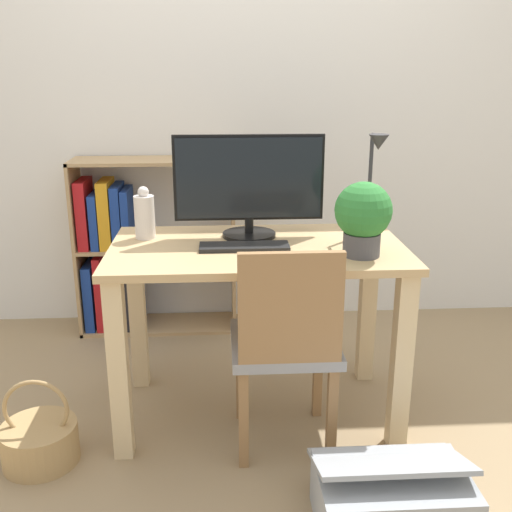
% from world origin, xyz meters
% --- Properties ---
extents(ground_plane, '(10.00, 10.00, 0.00)m').
position_xyz_m(ground_plane, '(0.00, 0.00, 0.00)').
color(ground_plane, '#997F5B').
extents(wall_back, '(8.00, 0.05, 2.60)m').
position_xyz_m(wall_back, '(0.00, 1.10, 1.30)').
color(wall_back, silver).
rests_on(wall_back, ground_plane).
extents(desk, '(1.16, 0.65, 0.75)m').
position_xyz_m(desk, '(0.00, 0.00, 0.59)').
color(desk, tan).
rests_on(desk, ground_plane).
extents(monitor, '(0.61, 0.22, 0.42)m').
position_xyz_m(monitor, '(-0.03, 0.14, 0.97)').
color(monitor, black).
rests_on(monitor, desk).
extents(keyboard, '(0.35, 0.11, 0.02)m').
position_xyz_m(keyboard, '(-0.05, -0.04, 0.75)').
color(keyboard, black).
rests_on(keyboard, desk).
extents(vase, '(0.08, 0.08, 0.22)m').
position_xyz_m(vase, '(-0.45, 0.14, 0.84)').
color(vase, silver).
rests_on(vase, desk).
extents(desk_lamp, '(0.10, 0.19, 0.42)m').
position_xyz_m(desk_lamp, '(0.47, 0.10, 1.00)').
color(desk_lamp, '#2D2D33').
rests_on(desk_lamp, desk).
extents(potted_plant, '(0.21, 0.21, 0.28)m').
position_xyz_m(potted_plant, '(0.38, -0.15, 0.90)').
color(potted_plant, '#4C4C51').
rests_on(potted_plant, desk).
extents(chair, '(0.40, 0.40, 0.84)m').
position_xyz_m(chair, '(0.09, -0.26, 0.46)').
color(chair, gray).
rests_on(chair, ground_plane).
extents(bookshelf, '(0.86, 0.28, 0.95)m').
position_xyz_m(bookshelf, '(-0.66, 0.92, 0.44)').
color(bookshelf, tan).
rests_on(bookshelf, ground_plane).
extents(basket, '(0.28, 0.28, 0.34)m').
position_xyz_m(basket, '(-0.83, -0.29, 0.09)').
color(basket, tan).
rests_on(basket, ground_plane).
extents(storage_box, '(0.49, 0.36, 0.27)m').
position_xyz_m(storage_box, '(0.38, -0.70, 0.11)').
color(storage_box, '#999EA3').
rests_on(storage_box, ground_plane).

